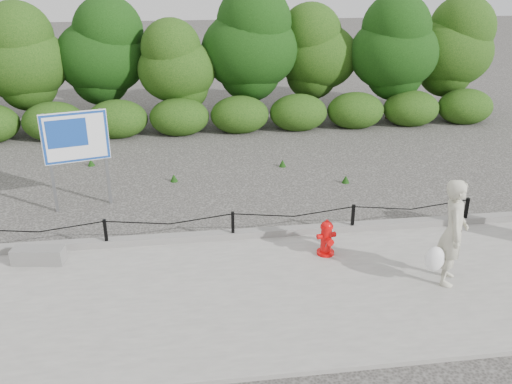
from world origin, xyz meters
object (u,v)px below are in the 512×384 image
at_px(fire_hydrant, 326,238).
at_px(advertising_sign, 76,141).
at_px(pedestrian, 452,234).
at_px(concrete_block, 39,255).

bearing_deg(fire_hydrant, advertising_sign, 138.56).
height_order(fire_hydrant, pedestrian, pedestrian).
height_order(fire_hydrant, concrete_block, fire_hydrant).
xyz_separation_m(fire_hydrant, concrete_block, (-5.40, 0.42, -0.19)).
distance_m(fire_hydrant, advertising_sign, 5.93).
bearing_deg(advertising_sign, concrete_block, -113.66).
relative_size(fire_hydrant, advertising_sign, 0.32).
bearing_deg(pedestrian, concrete_block, 102.00).
xyz_separation_m(pedestrian, advertising_sign, (-6.82, 4.22, 0.60)).
distance_m(pedestrian, concrete_block, 7.47).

